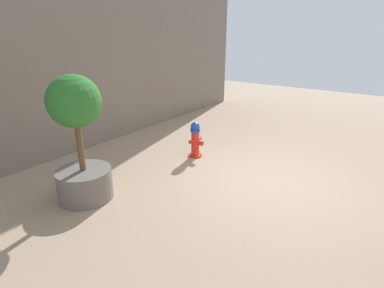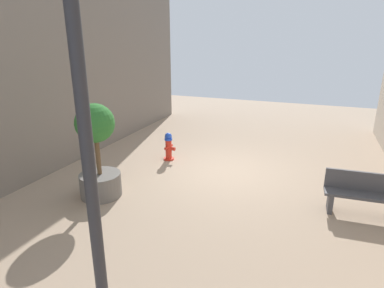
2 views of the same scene
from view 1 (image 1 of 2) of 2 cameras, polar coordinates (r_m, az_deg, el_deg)
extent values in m
plane|color=tan|center=(6.69, 13.06, -6.68)|extent=(23.40, 23.40, 0.00)
cylinder|color=red|center=(7.75, 0.59, -2.08)|extent=(0.33, 0.33, 0.05)
cylinder|color=red|center=(7.63, 0.60, 0.20)|extent=(0.20, 0.20, 0.61)
cylinder|color=blue|center=(7.53, 0.61, 2.58)|extent=(0.25, 0.25, 0.06)
sphere|color=blue|center=(7.50, 0.61, 3.26)|extent=(0.23, 0.23, 0.23)
cylinder|color=red|center=(7.71, 1.28, 0.99)|extent=(0.10, 0.14, 0.09)
cylinder|color=red|center=(7.51, -0.10, 0.43)|extent=(0.10, 0.14, 0.09)
cylinder|color=red|center=(7.53, 1.52, 0.17)|extent=(0.15, 0.13, 0.12)
cylinder|color=slate|center=(6.12, -19.22, -6.98)|extent=(1.00, 1.00, 0.58)
cylinder|color=brown|center=(5.82, -20.11, -0.04)|extent=(0.11, 0.11, 1.00)
sphere|color=#2D722D|center=(5.61, -21.07, 7.40)|extent=(0.92, 0.92, 0.92)
camera|label=2|loc=(2.99, -147.04, -2.96)|focal=29.96mm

